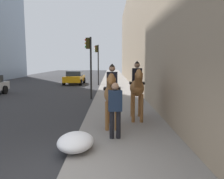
{
  "coord_description": "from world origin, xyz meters",
  "views": [
    {
      "loc": [
        -4.14,
        -1.08,
        2.43
      ],
      "look_at": [
        4.0,
        -1.13,
        1.4
      ],
      "focal_mm": 35.18,
      "sensor_mm": 36.0,
      "label": 1
    }
  ],
  "objects": [
    {
      "name": "pedestrian_greeting",
      "position": [
        2.29,
        -1.21,
        1.1
      ],
      "size": [
        0.29,
        0.42,
        1.7
      ],
      "rotation": [
        0.0,
        0.0,
        0.08
      ],
      "color": "black",
      "rests_on": "sidewalk_slab"
    },
    {
      "name": "traffic_light_near_curb",
      "position": [
        10.14,
        0.3,
        2.68
      ],
      "size": [
        0.2,
        0.44,
        4.01
      ],
      "color": "black",
      "rests_on": "ground"
    },
    {
      "name": "car_mid_lane",
      "position": [
        19.76,
        2.88,
        0.74
      ],
      "size": [
        3.86,
        2.07,
        1.44
      ],
      "rotation": [
        0.0,
        0.0,
        3.12
      ],
      "color": "orange",
      "rests_on": "ground"
    },
    {
      "name": "mounted_horse_far",
      "position": [
        4.45,
        -2.12,
        1.44
      ],
      "size": [
        2.15,
        0.63,
        2.35
      ],
      "rotation": [
        0.0,
        0.0,
        3.09
      ],
      "color": "brown",
      "rests_on": "sidewalk_slab"
    },
    {
      "name": "traffic_light_far_curb",
      "position": [
        18.89,
        0.31,
        2.78
      ],
      "size": [
        0.2,
        0.44,
        4.17
      ],
      "color": "black",
      "rests_on": "ground"
    },
    {
      "name": "mounted_horse_near",
      "position": [
        3.46,
        -1.12,
        1.35
      ],
      "size": [
        2.15,
        0.61,
        2.25
      ],
      "rotation": [
        0.0,
        0.0,
        3.11
      ],
      "color": "brown",
      "rests_on": "sidewalk_slab"
    },
    {
      "name": "snow_pile_near",
      "position": [
        1.43,
        -0.15,
        0.33
      ],
      "size": [
        1.24,
        0.95,
        0.43
      ],
      "primitive_type": "ellipsoid",
      "color": "white",
      "rests_on": "sidewalk_slab"
    }
  ]
}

